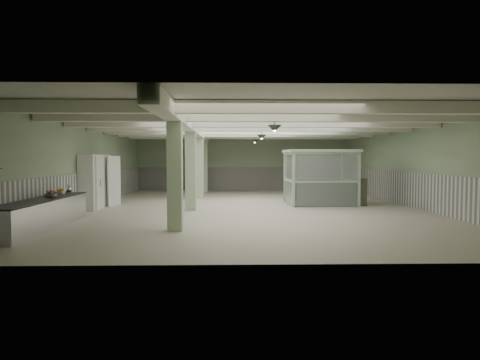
{
  "coord_description": "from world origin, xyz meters",
  "views": [
    {
      "loc": [
        -0.9,
        -18.43,
        2.14
      ],
      "look_at": [
        -0.52,
        -2.42,
        1.3
      ],
      "focal_mm": 32.0,
      "sensor_mm": 36.0,
      "label": 1
    }
  ],
  "objects_px": {
    "prep_counter": "(41,214)",
    "guard_booth": "(320,167)",
    "filing_cabinet": "(361,192)",
    "walkin_cooler": "(96,180)"
  },
  "relations": [
    {
      "from": "guard_booth",
      "to": "filing_cabinet",
      "type": "height_order",
      "value": "guard_booth"
    },
    {
      "from": "walkin_cooler",
      "to": "filing_cabinet",
      "type": "xyz_separation_m",
      "value": [
        11.6,
        0.69,
        -0.56
      ]
    },
    {
      "from": "prep_counter",
      "to": "guard_booth",
      "type": "height_order",
      "value": "guard_booth"
    },
    {
      "from": "prep_counter",
      "to": "filing_cabinet",
      "type": "distance_m",
      "value": 13.08
    },
    {
      "from": "prep_counter",
      "to": "guard_booth",
      "type": "xyz_separation_m",
      "value": [
        9.78,
        6.73,
        1.24
      ]
    },
    {
      "from": "guard_booth",
      "to": "filing_cabinet",
      "type": "relative_size",
      "value": 2.63
    },
    {
      "from": "prep_counter",
      "to": "filing_cabinet",
      "type": "bearing_deg",
      "value": 28.32
    },
    {
      "from": "prep_counter",
      "to": "guard_booth",
      "type": "bearing_deg",
      "value": 34.54
    },
    {
      "from": "walkin_cooler",
      "to": "guard_booth",
      "type": "distance_m",
      "value": 9.96
    },
    {
      "from": "guard_booth",
      "to": "filing_cabinet",
      "type": "xyz_separation_m",
      "value": [
        1.73,
        -0.53,
        -1.1
      ]
    }
  ]
}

